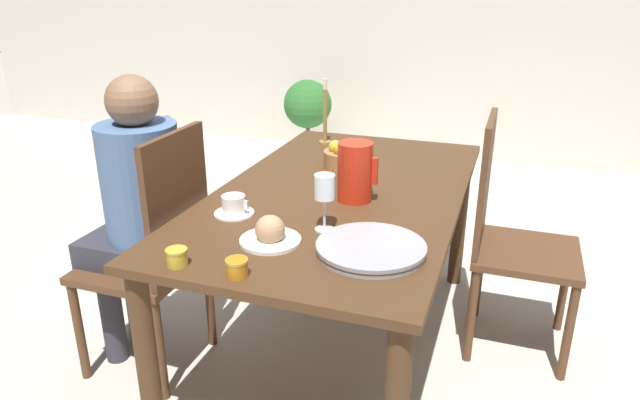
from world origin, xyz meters
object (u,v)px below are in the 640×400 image
(person_seated, at_px, (137,200))
(teacup_near_person, at_px, (234,206))
(chair_person_side, at_px, (157,251))
(bread_plate, at_px, (270,234))
(wine_glass_water, at_px, (325,190))
(chair_opposite, at_px, (509,233))
(serving_tray, at_px, (371,249))
(potted_plant, at_px, (308,111))
(jam_jar_amber, at_px, (177,256))
(jam_jar_red, at_px, (237,267))
(red_pitcher, at_px, (355,171))
(candlestick_tall, at_px, (325,119))
(fruit_bowl, at_px, (345,156))

(person_seated, height_order, teacup_near_person, person_seated)
(person_seated, bearing_deg, chair_person_side, -114.22)
(teacup_near_person, distance_m, bread_plate, 0.27)
(wine_glass_water, bearing_deg, chair_person_side, 176.56)
(chair_opposite, xyz_separation_m, serving_tray, (-0.39, -0.78, 0.23))
(chair_person_side, height_order, chair_opposite, same)
(potted_plant, bearing_deg, jam_jar_amber, -75.87)
(chair_opposite, relative_size, jam_jar_red, 15.79)
(serving_tray, xyz_separation_m, jam_jar_red, (-0.31, -0.26, 0.01))
(person_seated, bearing_deg, red_pitcher, -75.40)
(serving_tray, bearing_deg, bread_plate, -174.62)
(chair_person_side, distance_m, serving_tray, 0.93)
(serving_tray, bearing_deg, candlestick_tall, 115.40)
(teacup_near_person, xyz_separation_m, fruit_bowl, (0.21, 0.64, 0.02))
(bread_plate, distance_m, jam_jar_amber, 0.30)
(bread_plate, relative_size, jam_jar_red, 3.06)
(fruit_bowl, bearing_deg, red_pitcher, -67.78)
(teacup_near_person, distance_m, fruit_bowl, 0.67)
(red_pitcher, xyz_separation_m, potted_plant, (-1.16, 2.59, -0.40))
(jam_jar_red, bearing_deg, chair_person_side, 144.08)
(chair_opposite, distance_m, red_pitcher, 0.75)
(red_pitcher, height_order, jam_jar_red, red_pitcher)
(person_seated, bearing_deg, chair_opposite, -67.10)
(person_seated, bearing_deg, jam_jar_red, -124.42)
(bread_plate, bearing_deg, wine_glass_water, 47.77)
(chair_opposite, distance_m, potted_plant, 2.81)
(person_seated, distance_m, jam_jar_amber, 0.66)
(chair_person_side, height_order, jam_jar_red, chair_person_side)
(chair_person_side, relative_size, red_pitcher, 4.55)
(jam_jar_amber, bearing_deg, person_seated, 136.15)
(teacup_near_person, xyz_separation_m, potted_plant, (-0.80, 2.87, -0.32))
(person_seated, distance_m, red_pitcher, 0.85)
(jam_jar_amber, distance_m, jam_jar_red, 0.19)
(bread_plate, bearing_deg, teacup_near_person, 141.92)
(chair_person_side, xyz_separation_m, jam_jar_amber, (0.38, -0.42, 0.24))
(wine_glass_water, relative_size, potted_plant, 0.27)
(jam_jar_red, bearing_deg, candlestick_tall, 98.66)
(chair_opposite, height_order, candlestick_tall, candlestick_tall)
(candlestick_tall, bearing_deg, jam_jar_amber, -89.37)
(wine_glass_water, bearing_deg, candlestick_tall, 108.77)
(chair_opposite, bearing_deg, candlestick_tall, -109.21)
(teacup_near_person, distance_m, serving_tray, 0.55)
(serving_tray, distance_m, jam_jar_amber, 0.57)
(wine_glass_water, distance_m, jam_jar_amber, 0.50)
(chair_person_side, xyz_separation_m, wine_glass_water, (0.70, -0.04, 0.36))
(teacup_near_person, bearing_deg, chair_person_side, 176.94)
(person_seated, height_order, red_pitcher, person_seated)
(chair_person_side, bearing_deg, person_seated, 65.78)
(fruit_bowl, bearing_deg, wine_glass_water, -78.69)
(red_pitcher, relative_size, teacup_near_person, 1.57)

